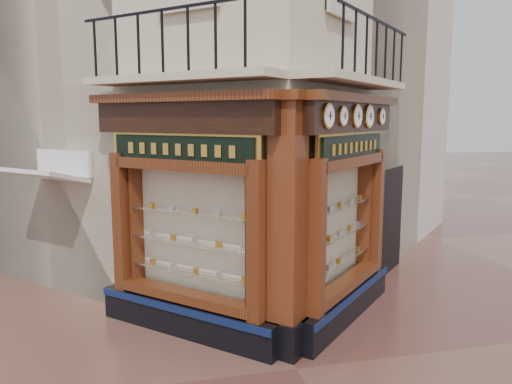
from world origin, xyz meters
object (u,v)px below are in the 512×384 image
object	(u,v)px
clock_b	(343,116)
awning	(52,302)
clock_a	(328,116)
corner_pilaster	(288,230)
signboard_left	(181,149)
clock_d	(369,116)
signboard_right	(353,147)
clock_c	(357,116)
clock_e	(382,116)

from	to	relation	value
clock_b	awning	size ratio (longest dim) A/B	0.20
clock_a	corner_pilaster	bearing A→B (deg)	135.39
signboard_left	clock_d	bearing A→B (deg)	-130.59
awning	signboard_right	xyz separation A→B (m)	(5.33, -2.15, 3.10)
corner_pilaster	clock_a	xyz separation A→B (m)	(0.61, 0.00, 1.67)
clock_b	signboard_right	bearing A→B (deg)	8.41
corner_pilaster	signboard_right	size ratio (longest dim) A/B	1.94
clock_a	clock_d	bearing A→B (deg)	0.00
corner_pilaster	clock_c	distance (m)	2.37
clock_c	clock_e	bearing A→B (deg)	0.00
corner_pilaster	awning	xyz separation A→B (m)	(-3.87, 3.17, -1.95)
clock_a	clock_c	size ratio (longest dim) A/B	0.95
clock_b	clock_e	distance (m)	1.94
clock_e	awning	world-z (taller)	clock_e
clock_b	awning	bearing A→B (deg)	105.53
clock_b	signboard_left	size ratio (longest dim) A/B	0.15
clock_a	signboard_right	bearing A→B (deg)	4.80
signboard_left	signboard_right	distance (m)	2.92
clock_d	signboard_left	world-z (taller)	clock_d
signboard_right	clock_a	bearing A→B (deg)	-175.20
clock_e	corner_pilaster	bearing A→B (deg)	171.73
clock_b	corner_pilaster	bearing A→B (deg)	156.92
clock_d	signboard_right	world-z (taller)	clock_d
clock_a	clock_e	distance (m)	2.51
clock_c	awning	bearing A→B (deg)	111.44
clock_c	signboard_right	bearing A→B (deg)	40.96
clock_e	signboard_left	xyz separation A→B (m)	(-3.84, -0.76, -0.52)
clock_a	signboard_left	world-z (taller)	clock_a
corner_pilaster	clock_c	size ratio (longest dim) A/B	10.10
clock_d	clock_e	distance (m)	0.71
clock_a	signboard_left	xyz separation A→B (m)	(-2.07, 1.01, -0.52)
clock_a	signboard_right	distance (m)	1.42
clock_e	signboard_right	world-z (taller)	clock_e
signboard_left	signboard_right	bearing A→B (deg)	-135.00
clock_e	clock_b	bearing A→B (deg)	-180.00
corner_pilaster	signboard_right	bearing A→B (deg)	-10.25
corner_pilaster	signboard_left	world-z (taller)	corner_pilaster
corner_pilaster	clock_a	size ratio (longest dim) A/B	10.63
corner_pilaster	signboard_left	distance (m)	2.12
clock_d	clock_e	world-z (taller)	clock_d
clock_a	clock_b	xyz separation A→B (m)	(0.40, 0.40, -0.00)
clock_a	clock_d	world-z (taller)	clock_d
clock_a	signboard_left	bearing A→B (deg)	108.99
corner_pilaster	signboard_right	xyz separation A→B (m)	(1.46, 1.01, 1.15)
clock_a	clock_c	world-z (taller)	clock_c
clock_b	clock_c	world-z (taller)	clock_c
clock_c	corner_pilaster	bearing A→B (deg)	165.26
clock_e	signboard_left	size ratio (longest dim) A/B	0.15
awning	signboard_right	bearing A→B (deg)	-156.97
clock_d	signboard_left	bearing A→B (deg)	139.41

